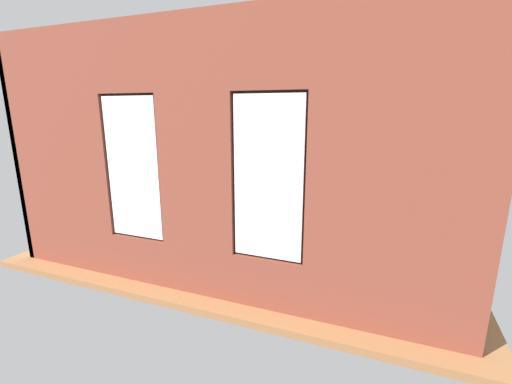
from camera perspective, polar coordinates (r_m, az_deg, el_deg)
The scene contains 19 objects.
ground_plane at distance 7.02m, azimuth 1.30°, elevation -7.26°, with size 7.22×5.70×0.10m, color #99663D.
brick_wall_with_windows at distance 4.38m, azimuth -9.90°, elevation 4.46°, with size 6.62×0.30×3.54m.
white_wall_right at distance 8.15m, azimuth -21.39°, elevation 7.91°, with size 0.10×4.70×3.54m, color silver.
couch_by_window at distance 5.43m, azimuth -7.67°, elevation -9.53°, with size 2.04×0.87×0.80m.
couch_left at distance 6.45m, azimuth 23.52°, elevation -6.77°, with size 0.98×2.13×0.80m.
coffee_table at distance 7.05m, azimuth 1.52°, elevation -3.47°, with size 1.53×0.70×0.43m.
cup_ceramic at distance 7.02m, azimuth 1.53°, elevation -2.63°, with size 0.09×0.09×0.11m, color #33567F.
candle_jar at distance 7.16m, azimuth 0.33°, elevation -2.23°, with size 0.08×0.08×0.12m, color #B7333D.
table_plant_small at distance 6.87m, azimuth 2.13°, elevation -2.34°, with size 0.15×0.15×0.24m.
remote_silver at distance 7.02m, azimuth 5.11°, elevation -3.06°, with size 0.05×0.17×0.02m, color #B2B2B7.
media_console at distance 8.69m, azimuth -16.25°, elevation -1.33°, with size 1.09×0.42×0.59m, color black.
tv_flatscreen at distance 8.54m, azimuth -16.55°, elevation 3.17°, with size 1.11×0.20×0.79m.
papasan_chair at distance 8.60m, azimuth 0.64°, elevation 0.01°, with size 1.01×1.01×0.66m.
potted_plant_mid_room_small at distance 7.65m, azimuth 9.70°, elevation -2.49°, with size 0.39×0.39×0.52m.
potted_plant_between_couches at distance 4.89m, azimuth 7.99°, elevation -9.43°, with size 0.60×0.60×0.88m.
potted_plant_corner_far_left at distance 4.62m, azimuth 26.44°, elevation -10.37°, with size 0.80×0.77×1.32m.
potted_plant_near_tv at distance 7.51m, azimuth -17.80°, elevation -0.54°, with size 0.89×0.93×1.30m.
potted_plant_foreground_right at distance 9.50m, azimuth -10.04°, elevation 3.75°, with size 0.95×0.89×1.43m.
potted_plant_corner_near_left at distance 8.25m, azimuth 24.39°, elevation -0.97°, with size 0.87×0.95×1.19m.
Camera 1 is at (-2.27, 6.16, 2.45)m, focal length 24.00 mm.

